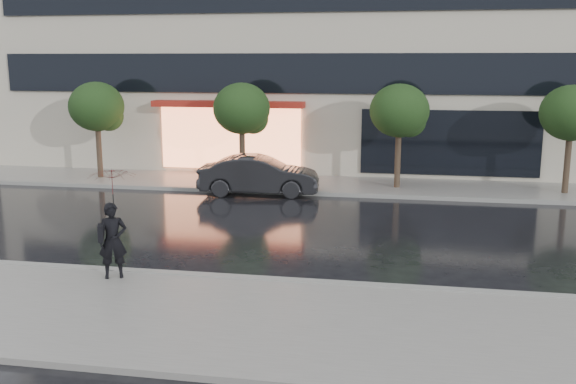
# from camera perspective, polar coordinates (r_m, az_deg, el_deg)

# --- Properties ---
(ground) EXTENTS (120.00, 120.00, 0.00)m
(ground) POSITION_cam_1_polar(r_m,az_deg,el_deg) (15.26, -2.26, -6.82)
(ground) COLOR black
(ground) RESTS_ON ground
(sidewalk_near) EXTENTS (60.00, 4.50, 0.12)m
(sidewalk_near) POSITION_cam_1_polar(r_m,az_deg,el_deg) (12.28, -5.57, -11.27)
(sidewalk_near) COLOR slate
(sidewalk_near) RESTS_ON ground
(sidewalk_far) EXTENTS (60.00, 3.50, 0.12)m
(sidewalk_far) POSITION_cam_1_polar(r_m,az_deg,el_deg) (25.04, 2.77, 0.65)
(sidewalk_far) COLOR slate
(sidewalk_far) RESTS_ON ground
(curb_near) EXTENTS (60.00, 0.25, 0.14)m
(curb_near) POSITION_cam_1_polar(r_m,az_deg,el_deg) (14.31, -3.12, -7.80)
(curb_near) COLOR gray
(curb_near) RESTS_ON ground
(curb_far) EXTENTS (60.00, 0.25, 0.14)m
(curb_far) POSITION_cam_1_polar(r_m,az_deg,el_deg) (23.33, 2.21, -0.13)
(curb_far) COLOR gray
(curb_far) RESTS_ON ground
(tree_far_west) EXTENTS (2.20, 2.20, 3.99)m
(tree_far_west) POSITION_cam_1_polar(r_m,az_deg,el_deg) (27.07, -16.50, 7.14)
(tree_far_west) COLOR #33261C
(tree_far_west) RESTS_ON ground
(tree_mid_west) EXTENTS (2.20, 2.20, 3.99)m
(tree_mid_west) POSITION_cam_1_polar(r_m,az_deg,el_deg) (24.98, -3.99, 7.24)
(tree_mid_west) COLOR #33261C
(tree_mid_west) RESTS_ON ground
(tree_mid_east) EXTENTS (2.20, 2.20, 3.99)m
(tree_mid_east) POSITION_cam_1_polar(r_m,az_deg,el_deg) (24.23, 10.01, 6.96)
(tree_mid_east) COLOR #33261C
(tree_mid_east) RESTS_ON ground
(tree_far_east) EXTENTS (2.20, 2.20, 3.99)m
(tree_far_east) POSITION_cam_1_polar(r_m,az_deg,el_deg) (24.95, 24.01, 6.27)
(tree_far_east) COLOR #33261C
(tree_far_east) RESTS_ON ground
(parked_car) EXTENTS (4.46, 1.90, 1.43)m
(parked_car) POSITION_cam_1_polar(r_m,az_deg,el_deg) (23.36, -2.60, 1.49)
(parked_car) COLOR black
(parked_car) RESTS_ON ground
(pedestrian_with_umbrella) EXTENTS (1.35, 1.36, 2.44)m
(pedestrian_with_umbrella) POSITION_cam_1_polar(r_m,az_deg,el_deg) (14.38, -15.33, -1.14)
(pedestrian_with_umbrella) COLOR black
(pedestrian_with_umbrella) RESTS_ON sidewalk_near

